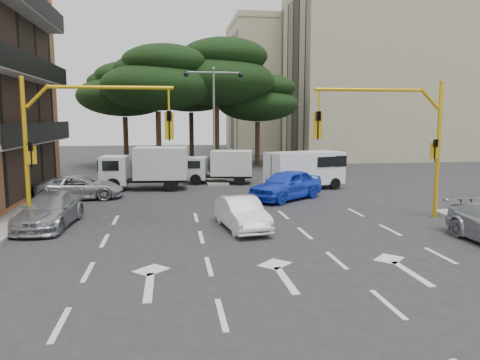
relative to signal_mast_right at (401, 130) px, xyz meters
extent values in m
plane|color=#28282B|center=(-6.80, -1.99, -3.88)|extent=(120.00, 120.00, 0.00)
cube|color=gray|center=(-6.80, 14.01, -3.81)|extent=(1.40, 6.00, 0.15)
cube|color=black|center=(-17.24, 6.01, 2.12)|extent=(0.12, 14.72, 11.20)
cube|color=tan|center=(13.20, 30.01, 5.12)|extent=(20.00, 12.00, 18.00)
cube|color=black|center=(3.14, 30.01, 4.62)|extent=(0.12, 11.04, 16.20)
cube|color=tan|center=(6.20, 42.01, 4.12)|extent=(16.00, 12.00, 16.00)
cube|color=black|center=(-1.86, 42.01, 3.62)|extent=(0.12, 11.04, 14.20)
cube|color=tan|center=(6.20, 42.01, 12.47)|extent=(16.15, 12.15, 0.70)
cylinder|color=#382616|center=(-10.80, 20.01, -1.41)|extent=(0.44, 0.44, 4.95)
ellipsoid|color=black|center=(-10.80, 20.01, 3.05)|extent=(9.15, 9.15, 3.87)
ellipsoid|color=black|center=(-10.20, 19.61, 4.92)|extent=(6.86, 6.86, 2.86)
ellipsoid|color=black|center=(-11.30, 20.31, 4.37)|extent=(6.07, 6.07, 2.64)
cylinder|color=#382616|center=(-5.80, 22.01, -1.18)|extent=(0.44, 0.44, 5.40)
ellipsoid|color=black|center=(-5.80, 22.01, 3.68)|extent=(9.98, 9.98, 4.22)
ellipsoid|color=black|center=(-5.20, 21.61, 5.72)|extent=(7.49, 7.49, 3.12)
ellipsoid|color=black|center=(-6.30, 22.31, 5.12)|extent=(6.62, 6.62, 2.88)
cylinder|color=#382616|center=(-13.80, 24.01, -1.63)|extent=(0.44, 0.44, 4.50)
ellipsoid|color=black|center=(-13.80, 24.01, 2.42)|extent=(8.32, 8.32, 3.52)
ellipsoid|color=black|center=(-13.20, 23.61, 4.12)|extent=(6.24, 6.24, 2.60)
ellipsoid|color=black|center=(-14.30, 24.31, 3.62)|extent=(5.52, 5.52, 2.40)
cylinder|color=#382616|center=(-1.80, 24.01, -1.86)|extent=(0.44, 0.44, 4.05)
ellipsoid|color=black|center=(-1.80, 24.01, 1.79)|extent=(7.49, 7.49, 3.17)
ellipsoid|color=black|center=(-1.20, 23.61, 3.32)|extent=(5.62, 5.62, 2.34)
ellipsoid|color=black|center=(-2.30, 24.31, 2.87)|extent=(4.97, 4.97, 2.16)
cylinder|color=#382616|center=(-7.80, 27.01, -1.41)|extent=(0.44, 0.44, 4.95)
ellipsoid|color=black|center=(-7.80, 27.01, 3.05)|extent=(9.15, 9.15, 3.87)
ellipsoid|color=black|center=(-7.20, 26.61, 4.92)|extent=(6.86, 6.86, 2.86)
ellipsoid|color=black|center=(-8.30, 27.31, 4.37)|extent=(6.07, 6.07, 2.64)
cylinder|color=gold|center=(1.80, 0.01, -0.88)|extent=(0.18, 0.18, 6.00)
cylinder|color=gold|center=(1.25, 0.01, 1.37)|extent=(0.95, 0.14, 0.95)
cylinder|color=gold|center=(-1.50, 0.01, 1.72)|extent=(4.80, 0.14, 0.14)
cylinder|color=gold|center=(-3.70, 0.01, 1.27)|extent=(0.08, 0.08, 0.90)
imported|color=black|center=(-3.70, 0.01, 0.22)|extent=(0.20, 0.24, 1.20)
cube|color=gold|center=(-3.70, 0.09, 0.22)|extent=(0.36, 0.06, 1.10)
imported|color=black|center=(1.58, -0.14, -0.88)|extent=(0.16, 0.20, 1.00)
cube|color=gold|center=(1.58, -0.04, -0.88)|extent=(0.35, 0.08, 0.70)
cylinder|color=gold|center=(-15.40, 0.01, -0.88)|extent=(0.18, 0.18, 6.00)
cylinder|color=gold|center=(-14.85, 0.01, 1.37)|extent=(0.95, 0.14, 0.95)
cylinder|color=gold|center=(-12.10, 0.01, 1.72)|extent=(4.80, 0.14, 0.14)
cylinder|color=gold|center=(-9.90, 0.01, 1.27)|extent=(0.08, 0.08, 0.90)
imported|color=black|center=(-9.90, 0.01, 0.22)|extent=(0.20, 0.24, 1.20)
cube|color=gold|center=(-9.90, 0.09, 0.22)|extent=(0.36, 0.06, 1.10)
imported|color=black|center=(-15.18, -0.14, -0.88)|extent=(0.16, 0.20, 1.00)
cube|color=gold|center=(-15.18, -0.04, -0.88)|extent=(0.35, 0.08, 0.70)
cylinder|color=slate|center=(-6.80, 14.01, 0.02)|extent=(0.16, 0.16, 7.50)
cylinder|color=slate|center=(-7.70, 14.01, 3.67)|extent=(1.80, 0.10, 0.10)
sphere|color=black|center=(-8.70, 14.01, 3.52)|extent=(0.36, 0.36, 0.36)
cylinder|color=slate|center=(-5.90, 14.01, 3.67)|extent=(1.80, 0.10, 0.10)
sphere|color=black|center=(-4.90, 14.01, 3.52)|extent=(0.36, 0.36, 0.36)
sphere|color=slate|center=(-6.80, 14.01, 3.92)|extent=(0.24, 0.24, 0.24)
imported|color=white|center=(-7.11, -0.94, -3.25)|extent=(1.91, 4.03, 1.28)
imported|color=blue|center=(-3.68, 5.43, -3.07)|extent=(4.91, 4.49, 1.62)
imported|color=gray|center=(-14.80, 0.61, -3.21)|extent=(2.25, 4.78, 1.35)
imported|color=#B0B3B8|center=(-14.80, 7.26, -3.24)|extent=(4.74, 2.44, 1.28)
camera|label=1|loc=(-9.88, -19.04, 0.54)|focal=35.00mm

